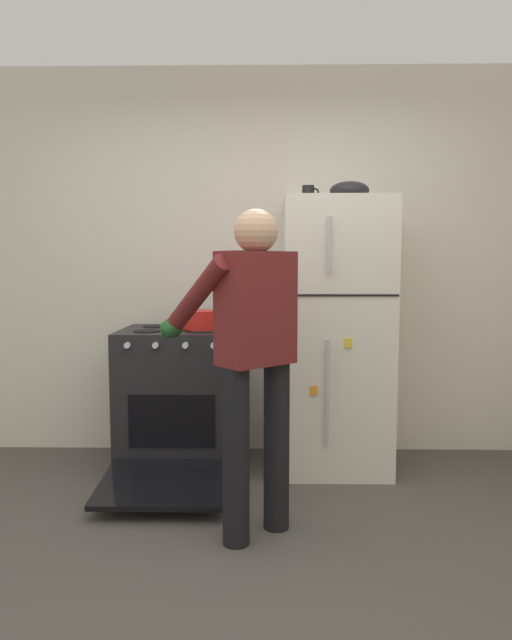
# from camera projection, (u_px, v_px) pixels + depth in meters

# --- Properties ---
(ground) EXTENTS (8.00, 8.00, 0.00)m
(ground) POSITION_uv_depth(u_px,v_px,m) (253.00, 602.00, 2.27)
(ground) COLOR #4C4742
(kitchen_wall_back) EXTENTS (6.00, 0.10, 2.70)m
(kitchen_wall_back) POSITION_uv_depth(u_px,v_px,m) (259.00, 263.00, 4.08)
(kitchen_wall_back) COLOR silver
(kitchen_wall_back) RESTS_ON ground
(refrigerator) EXTENTS (0.68, 0.72, 1.75)m
(refrigerator) POSITION_uv_depth(u_px,v_px,m) (335.00, 335.00, 3.74)
(refrigerator) COLOR silver
(refrigerator) RESTS_ON ground
(stove_range) EXTENTS (0.76, 1.22, 0.92)m
(stove_range) POSITION_uv_depth(u_px,v_px,m) (179.00, 399.00, 3.78)
(stove_range) COLOR black
(stove_range) RESTS_ON ground
(person_cook) EXTENTS (0.71, 0.75, 1.60)m
(person_cook) POSITION_uv_depth(u_px,v_px,m) (251.00, 342.00, 2.77)
(person_cook) COLOR black
(person_cook) RESTS_ON ground
(red_pot) EXTENTS (0.34, 0.24, 0.12)m
(red_pot) POSITION_uv_depth(u_px,v_px,m) (202.00, 320.00, 3.70)
(red_pot) COLOR red
(red_pot) RESTS_ON stove_range
(coffee_mug) EXTENTS (0.11, 0.08, 0.10)m
(coffee_mug) POSITION_uv_depth(u_px,v_px,m) (309.00, 193.00, 3.70)
(coffee_mug) COLOR black
(coffee_mug) RESTS_ON refrigerator
(mixing_bowl) EXTENTS (0.25, 0.25, 0.11)m
(mixing_bowl) POSITION_uv_depth(u_px,v_px,m) (349.00, 191.00, 3.65)
(mixing_bowl) COLOR black
(mixing_bowl) RESTS_ON refrigerator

